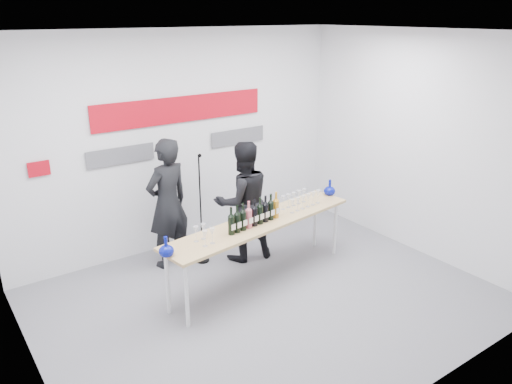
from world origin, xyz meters
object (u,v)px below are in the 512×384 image
tasting_table (261,226)px  mic_stand (202,230)px  presenter_left (168,204)px  presenter_right (243,202)px

tasting_table → mic_stand: bearing=103.6°
mic_stand → tasting_table: bearing=-54.9°
tasting_table → presenter_left: size_ratio=1.58×
presenter_right → mic_stand: presenter_right is taller
tasting_table → presenter_left: presenter_left is taller
tasting_table → presenter_left: (-0.72, 1.05, 0.12)m
tasting_table → presenter_right: size_ratio=1.67×
tasting_table → presenter_right: 0.68m
presenter_right → mic_stand: 0.67m
presenter_right → presenter_left: bearing=-14.2°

